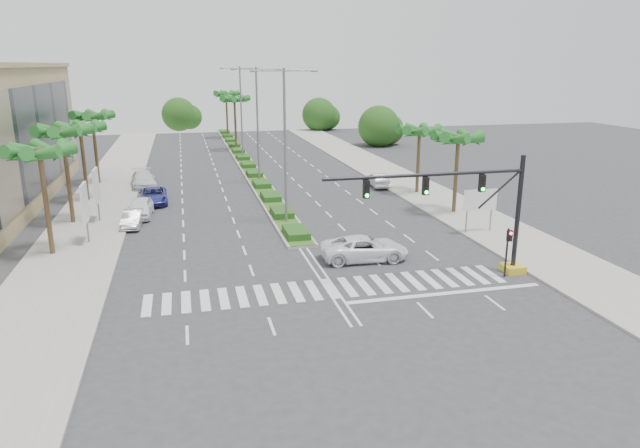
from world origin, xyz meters
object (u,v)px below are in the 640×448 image
object	(u,v)px
car_parked_b	(133,219)
car_right	(378,180)
car_crossing	(365,248)
car_parked_a	(140,208)
car_parked_c	(154,196)
car_parked_d	(143,180)

from	to	relation	value
car_parked_b	car_right	size ratio (longest dim) A/B	0.93
car_parked_b	car_crossing	world-z (taller)	car_crossing
car_parked_a	car_parked_c	bearing A→B (deg)	82.52
car_parked_d	car_parked_b	bearing A→B (deg)	-95.84
car_parked_a	car_parked_b	bearing A→B (deg)	-95.15
car_parked_c	car_crossing	world-z (taller)	car_crossing
car_parked_d	car_parked_a	bearing A→B (deg)	-93.90
car_parked_d	car_right	distance (m)	24.22
car_parked_c	car_crossing	size ratio (longest dim) A/B	0.91
car_parked_d	car_crossing	bearing A→B (deg)	-66.42
car_parked_b	car_parked_c	distance (m)	7.79
car_parked_b	car_parked_d	world-z (taller)	car_parked_d
car_parked_d	car_crossing	distance (m)	30.91
car_parked_b	car_crossing	bearing A→B (deg)	-33.62
car_parked_a	car_crossing	distance (m)	20.79
car_parked_b	car_parked_d	xyz separation A→B (m)	(0.00, 15.22, 0.17)
car_crossing	car_parked_a	bearing A→B (deg)	48.95
car_crossing	car_parked_c	bearing A→B (deg)	39.32
car_parked_a	car_right	world-z (taller)	car_parked_a
car_parked_b	car_right	xyz separation A→B (m)	(23.60, 9.79, 0.05)
car_parked_c	car_parked_b	bearing A→B (deg)	-102.21
car_parked_c	car_parked_d	distance (m)	7.65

